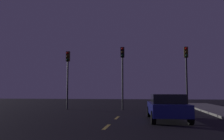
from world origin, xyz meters
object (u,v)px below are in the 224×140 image
object	(u,v)px
traffic_signal_right	(186,66)
car_stopped_ahead	(167,107)
traffic_signal_center	(123,66)
traffic_signal_left	(68,69)

from	to	relation	value
traffic_signal_right	car_stopped_ahead	bearing A→B (deg)	-107.31
car_stopped_ahead	traffic_signal_center	bearing A→B (deg)	113.71
traffic_signal_right	car_stopped_ahead	size ratio (longest dim) A/B	1.14
traffic_signal_center	traffic_signal_right	world-z (taller)	traffic_signal_center
traffic_signal_left	traffic_signal_right	world-z (taller)	traffic_signal_right
traffic_signal_left	traffic_signal_right	bearing A→B (deg)	0.00
traffic_signal_right	car_stopped_ahead	world-z (taller)	traffic_signal_right
traffic_signal_left	traffic_signal_center	xyz separation A→B (m)	(4.89, 0.00, 0.16)
traffic_signal_left	traffic_signal_right	xyz separation A→B (m)	(10.21, 0.00, 0.09)
traffic_signal_center	traffic_signal_left	bearing A→B (deg)	-179.99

